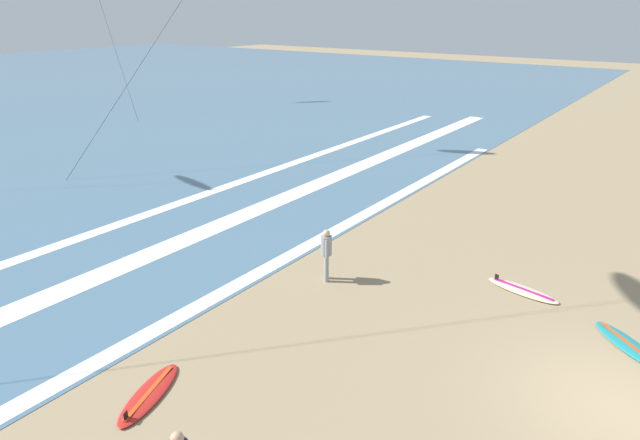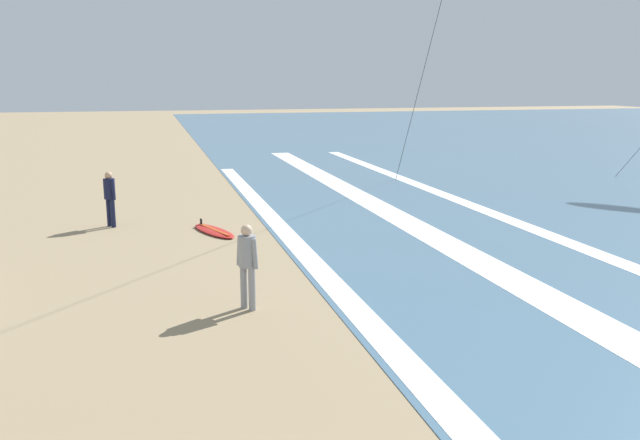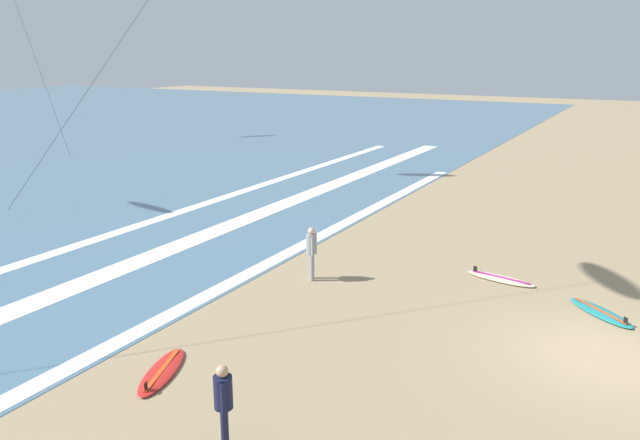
% 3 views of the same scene
% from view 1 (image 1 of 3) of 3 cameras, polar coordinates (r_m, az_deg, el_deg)
% --- Properties ---
extents(ground_plane, '(160.00, 160.00, 0.00)m').
position_cam_1_polar(ground_plane, '(13.23, 28.97, -16.77)').
color(ground_plane, '#9E8763').
extents(wave_foam_shoreline, '(37.63, 0.55, 0.01)m').
position_cam_1_polar(wave_foam_shoreline, '(17.05, -5.88, -5.19)').
color(wave_foam_shoreline, white).
rests_on(wave_foam_shoreline, ocean_surface).
extents(wave_foam_mid_break, '(52.83, 1.01, 0.01)m').
position_cam_1_polar(wave_foam_mid_break, '(20.41, -11.19, -0.91)').
color(wave_foam_mid_break, white).
rests_on(wave_foam_mid_break, ocean_surface).
extents(wave_foam_outer_break, '(50.82, 0.60, 0.01)m').
position_cam_1_polar(wave_foam_outer_break, '(22.31, -17.90, 0.38)').
color(wave_foam_outer_break, white).
rests_on(wave_foam_outer_break, ocean_surface).
extents(surfer_right_near, '(0.45, 0.39, 1.60)m').
position_cam_1_polar(surfer_right_near, '(16.01, 0.66, -3.15)').
color(surfer_right_near, gray).
rests_on(surfer_right_near, ground).
extents(surfboard_near_water, '(0.97, 2.17, 0.25)m').
position_cam_1_polar(surfboard_near_water, '(16.78, 20.17, -6.82)').
color(surfboard_near_water, beige).
rests_on(surfboard_near_water, ground).
extents(surfboard_foreground_flat, '(2.18, 1.30, 0.25)m').
position_cam_1_polar(surfboard_foreground_flat, '(12.54, -17.23, -16.78)').
color(surfboard_foreground_flat, red).
rests_on(surfboard_foreground_flat, ground).
extents(surfboard_left_pile, '(1.85, 1.97, 0.25)m').
position_cam_1_polar(surfboard_left_pile, '(15.33, 29.17, -11.17)').
color(surfboard_left_pile, teal).
rests_on(surfboard_left_pile, ground).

